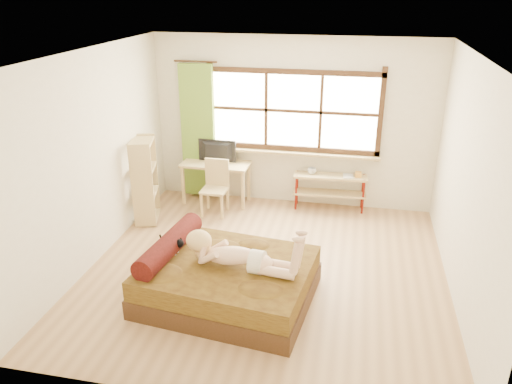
% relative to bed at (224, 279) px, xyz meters
% --- Properties ---
extents(floor, '(4.50, 4.50, 0.00)m').
position_rel_bed_xyz_m(floor, '(0.36, 0.70, -0.25)').
color(floor, '#9E754C').
rests_on(floor, ground).
extents(ceiling, '(4.50, 4.50, 0.00)m').
position_rel_bed_xyz_m(ceiling, '(0.36, 0.70, 2.45)').
color(ceiling, white).
rests_on(ceiling, wall_back).
extents(wall_back, '(4.50, 0.00, 4.50)m').
position_rel_bed_xyz_m(wall_back, '(0.36, 2.95, 1.10)').
color(wall_back, silver).
rests_on(wall_back, floor).
extents(wall_front, '(4.50, 0.00, 4.50)m').
position_rel_bed_xyz_m(wall_front, '(0.36, -1.55, 1.10)').
color(wall_front, silver).
rests_on(wall_front, floor).
extents(wall_left, '(0.00, 4.50, 4.50)m').
position_rel_bed_xyz_m(wall_left, '(-1.89, 0.70, 1.10)').
color(wall_left, silver).
rests_on(wall_left, floor).
extents(wall_right, '(0.00, 4.50, 4.50)m').
position_rel_bed_xyz_m(wall_right, '(2.61, 0.70, 1.10)').
color(wall_right, silver).
rests_on(wall_right, floor).
extents(window, '(2.80, 0.16, 1.46)m').
position_rel_bed_xyz_m(window, '(0.36, 2.92, 1.25)').
color(window, '#FFEDBF').
rests_on(window, wall_back).
extents(curtain, '(0.55, 0.10, 2.20)m').
position_rel_bed_xyz_m(curtain, '(-1.19, 2.83, 0.90)').
color(curtain, '#5C7C21').
rests_on(curtain, wall_back).
extents(bed, '(2.05, 1.72, 0.71)m').
position_rel_bed_xyz_m(bed, '(0.00, 0.00, 0.00)').
color(bed, black).
rests_on(bed, floor).
extents(woman, '(1.35, 0.53, 0.56)m').
position_rel_bed_xyz_m(woman, '(0.20, -0.06, 0.50)').
color(woman, beige).
rests_on(woman, bed).
extents(kitten, '(0.29, 0.15, 0.23)m').
position_rel_bed_xyz_m(kitten, '(-0.67, 0.09, 0.33)').
color(kitten, black).
rests_on(kitten, bed).
extents(desk, '(1.12, 0.53, 0.69)m').
position_rel_bed_xyz_m(desk, '(-0.85, 2.65, 0.34)').
color(desk, tan).
rests_on(desk, floor).
extents(monitor, '(0.63, 0.09, 0.36)m').
position_rel_bed_xyz_m(monitor, '(-0.85, 2.70, 0.62)').
color(monitor, black).
rests_on(monitor, desk).
extents(chair, '(0.39, 0.39, 0.87)m').
position_rel_bed_xyz_m(chair, '(-0.75, 2.28, 0.23)').
color(chair, tan).
rests_on(chair, floor).
extents(pipe_shelf, '(1.17, 0.35, 0.66)m').
position_rel_bed_xyz_m(pipe_shelf, '(1.02, 2.77, 0.17)').
color(pipe_shelf, tan).
rests_on(pipe_shelf, floor).
extents(cup, '(0.13, 0.13, 0.10)m').
position_rel_bed_xyz_m(cup, '(0.71, 2.77, 0.37)').
color(cup, gray).
rests_on(cup, pipe_shelf).
extents(book, '(0.17, 0.22, 0.02)m').
position_rel_bed_xyz_m(book, '(1.21, 2.77, 0.33)').
color(book, gray).
rests_on(book, pipe_shelf).
extents(bookshelf, '(0.45, 0.63, 1.29)m').
position_rel_bed_xyz_m(bookshelf, '(-1.72, 1.78, 0.40)').
color(bookshelf, tan).
rests_on(bookshelf, floor).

